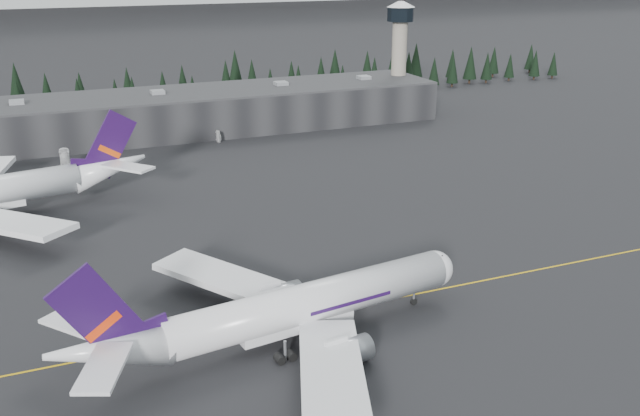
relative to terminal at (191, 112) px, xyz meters
name	(u,v)px	position (x,y,z in m)	size (l,w,h in m)	color
ground	(367,298)	(0.00, -125.00, -6.30)	(1400.00, 1400.00, 0.00)	black
taxiline	(372,303)	(0.00, -127.00, -6.29)	(400.00, 0.40, 0.02)	gold
terminal	(191,112)	(0.00, 0.00, 0.00)	(160.00, 30.00, 12.60)	black
control_tower	(400,44)	(75.00, 3.00, 17.11)	(10.00, 10.00, 37.70)	gray
treeline	(168,88)	(0.00, 37.00, 1.20)	(360.00, 20.00, 15.00)	black
jet_main	(278,312)	(-18.26, -133.39, -1.04)	(63.30, 58.09, 18.67)	silver
gse_vehicle_a	(66,165)	(-40.01, -27.22, -5.54)	(2.53, 5.49, 1.53)	silver
gse_vehicle_b	(219,140)	(4.05, -17.24, -5.66)	(1.52, 3.78, 1.29)	silver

